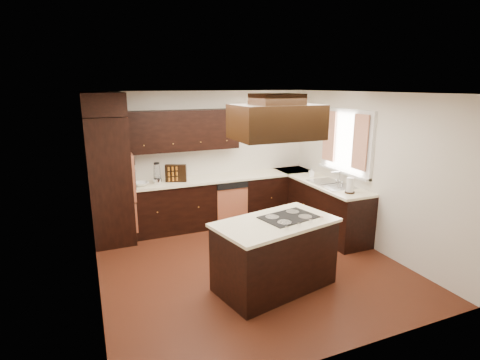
# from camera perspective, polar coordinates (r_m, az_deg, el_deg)

# --- Properties ---
(floor) EXTENTS (4.20, 4.20, 0.02)m
(floor) POSITION_cam_1_polar(r_m,az_deg,el_deg) (5.74, 1.43, -12.79)
(floor) COLOR #5B2815
(floor) RESTS_ON ground
(ceiling) EXTENTS (4.20, 4.20, 0.02)m
(ceiling) POSITION_cam_1_polar(r_m,az_deg,el_deg) (5.11, 1.61, 13.26)
(ceiling) COLOR silver
(ceiling) RESTS_ON ground
(wall_back) EXTENTS (4.20, 0.02, 2.50)m
(wall_back) POSITION_cam_1_polar(r_m,az_deg,el_deg) (7.21, -5.39, 3.43)
(wall_back) COLOR beige
(wall_back) RESTS_ON ground
(wall_front) EXTENTS (4.20, 0.02, 2.50)m
(wall_front) POSITION_cam_1_polar(r_m,az_deg,el_deg) (3.57, 15.72, -8.53)
(wall_front) COLOR beige
(wall_front) RESTS_ON ground
(wall_left) EXTENTS (0.02, 4.20, 2.50)m
(wall_left) POSITION_cam_1_polar(r_m,az_deg,el_deg) (4.85, -21.91, -2.96)
(wall_left) COLOR beige
(wall_left) RESTS_ON ground
(wall_right) EXTENTS (0.02, 4.20, 2.50)m
(wall_right) POSITION_cam_1_polar(r_m,az_deg,el_deg) (6.42, 18.95, 1.36)
(wall_right) COLOR beige
(wall_right) RESTS_ON ground
(oven_column) EXTENTS (0.65, 0.75, 2.12)m
(oven_column) POSITION_cam_1_polar(r_m,az_deg,el_deg) (6.55, -19.21, -0.13)
(oven_column) COLOR black
(oven_column) RESTS_ON floor
(wall_oven_face) EXTENTS (0.05, 0.62, 0.78)m
(wall_oven_face) POSITION_cam_1_polar(r_m,az_deg,el_deg) (6.57, -16.22, 0.67)
(wall_oven_face) COLOR #B5603F
(wall_oven_face) RESTS_ON oven_column
(base_cabinets_back) EXTENTS (2.93, 0.60, 0.88)m
(base_cabinets_back) POSITION_cam_1_polar(r_m,az_deg,el_deg) (7.14, -4.22, -3.38)
(base_cabinets_back) COLOR black
(base_cabinets_back) RESTS_ON floor
(base_cabinets_right) EXTENTS (0.60, 2.40, 0.88)m
(base_cabinets_right) POSITION_cam_1_polar(r_m,az_deg,el_deg) (7.13, 11.78, -3.68)
(base_cabinets_right) COLOR black
(base_cabinets_right) RESTS_ON floor
(countertop_back) EXTENTS (2.93, 0.63, 0.04)m
(countertop_back) POSITION_cam_1_polar(r_m,az_deg,el_deg) (7.00, -4.25, 0.17)
(countertop_back) COLOR #FFF5CC
(countertop_back) RESTS_ON base_cabinets_back
(countertop_right) EXTENTS (0.63, 2.40, 0.04)m
(countertop_right) POSITION_cam_1_polar(r_m,az_deg,el_deg) (6.99, 11.87, -0.11)
(countertop_right) COLOR #FFF5CC
(countertop_right) RESTS_ON base_cabinets_right
(upper_cabinets) EXTENTS (2.00, 0.34, 0.72)m
(upper_cabinets) POSITION_cam_1_polar(r_m,az_deg,el_deg) (6.84, -8.51, 7.49)
(upper_cabinets) COLOR black
(upper_cabinets) RESTS_ON wall_back
(dishwasher_front) EXTENTS (0.60, 0.05, 0.72)m
(dishwasher_front) POSITION_cam_1_polar(r_m,az_deg,el_deg) (6.98, -1.15, -4.13)
(dishwasher_front) COLOR #B5603F
(dishwasher_front) RESTS_ON floor
(window_frame) EXTENTS (0.06, 1.32, 1.12)m
(window_frame) POSITION_cam_1_polar(r_m,az_deg,el_deg) (6.74, 15.89, 5.63)
(window_frame) COLOR white
(window_frame) RESTS_ON wall_right
(window_pane) EXTENTS (0.00, 1.20, 1.00)m
(window_pane) POSITION_cam_1_polar(r_m,az_deg,el_deg) (6.76, 16.07, 5.64)
(window_pane) COLOR white
(window_pane) RESTS_ON wall_right
(curtain_left) EXTENTS (0.02, 0.34, 0.90)m
(curtain_left) POSITION_cam_1_polar(r_m,az_deg,el_deg) (6.37, 17.83, 5.48)
(curtain_left) COLOR #FCD8B8
(curtain_left) RESTS_ON wall_right
(curtain_right) EXTENTS (0.02, 0.34, 0.90)m
(curtain_right) POSITION_cam_1_polar(r_m,az_deg,el_deg) (7.03, 13.40, 6.53)
(curtain_right) COLOR #FCD8B8
(curtain_right) RESTS_ON wall_right
(sink_rim) EXTENTS (0.52, 0.84, 0.01)m
(sink_rim) POSITION_cam_1_polar(r_m,az_deg,el_deg) (6.72, 13.66, -0.58)
(sink_rim) COLOR silver
(sink_rim) RESTS_ON countertop_right
(island) EXTENTS (1.63, 1.12, 0.88)m
(island) POSITION_cam_1_polar(r_m,az_deg,el_deg) (5.00, 5.29, -11.41)
(island) COLOR black
(island) RESTS_ON floor
(island_top) EXTENTS (1.70, 1.18, 0.04)m
(island_top) POSITION_cam_1_polar(r_m,az_deg,el_deg) (4.81, 5.41, -6.47)
(island_top) COLOR #FFF5CC
(island_top) RESTS_ON island
(cooktop) EXTENTS (0.79, 0.61, 0.01)m
(cooktop) POSITION_cam_1_polar(r_m,az_deg,el_deg) (4.95, 7.42, -5.63)
(cooktop) COLOR black
(cooktop) RESTS_ON island_top
(range_hood) EXTENTS (1.05, 0.72, 0.42)m
(range_hood) POSITION_cam_1_polar(r_m,az_deg,el_deg) (4.68, 5.52, 8.81)
(range_hood) COLOR black
(range_hood) RESTS_ON ceiling
(hood_duct) EXTENTS (0.55, 0.50, 0.13)m
(hood_duct) POSITION_cam_1_polar(r_m,az_deg,el_deg) (4.66, 5.60, 12.18)
(hood_duct) COLOR black
(hood_duct) RESTS_ON ceiling
(blender_base) EXTENTS (0.15, 0.15, 0.10)m
(blender_base) POSITION_cam_1_polar(r_m,az_deg,el_deg) (6.67, -12.46, -0.21)
(blender_base) COLOR silver
(blender_base) RESTS_ON countertop_back
(blender_pitcher) EXTENTS (0.13, 0.13, 0.26)m
(blender_pitcher) POSITION_cam_1_polar(r_m,az_deg,el_deg) (6.63, -12.54, 1.30)
(blender_pitcher) COLOR silver
(blender_pitcher) RESTS_ON blender_base
(spice_rack) EXTENTS (0.38, 0.24, 0.31)m
(spice_rack) POSITION_cam_1_polar(r_m,az_deg,el_deg) (6.76, -9.74, 1.02)
(spice_rack) COLOR black
(spice_rack) RESTS_ON countertop_back
(mixing_bowl) EXTENTS (0.27, 0.27, 0.06)m
(mixing_bowl) POSITION_cam_1_polar(r_m,az_deg,el_deg) (6.64, -14.85, -0.59)
(mixing_bowl) COLOR white
(mixing_bowl) RESTS_ON countertop_back
(soap_bottle) EXTENTS (0.09, 0.09, 0.17)m
(soap_bottle) POSITION_cam_1_polar(r_m,az_deg,el_deg) (7.16, 10.84, 1.15)
(soap_bottle) COLOR white
(soap_bottle) RESTS_ON countertop_right
(paper_towel) EXTENTS (0.14, 0.14, 0.25)m
(paper_towel) POSITION_cam_1_polar(r_m,az_deg,el_deg) (6.22, 16.43, -0.79)
(paper_towel) COLOR white
(paper_towel) RESTS_ON countertop_right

